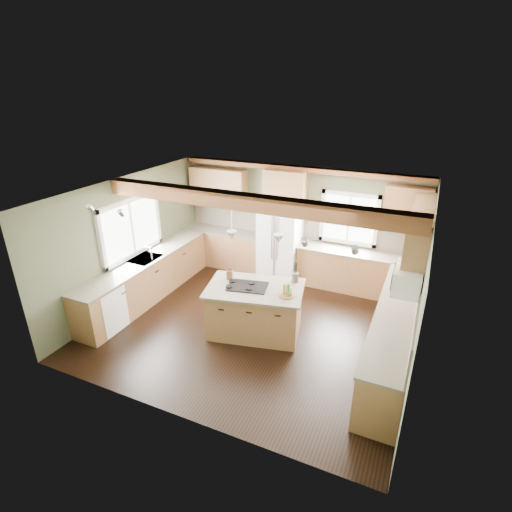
% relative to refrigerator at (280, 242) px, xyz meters
% --- Properties ---
extents(floor, '(5.60, 5.60, 0.00)m').
position_rel_refrigerator_xyz_m(floor, '(0.30, -2.12, -0.90)').
color(floor, black).
rests_on(floor, ground).
extents(ceiling, '(5.60, 5.60, 0.00)m').
position_rel_refrigerator_xyz_m(ceiling, '(0.30, -2.12, 1.70)').
color(ceiling, silver).
rests_on(ceiling, wall_back).
extents(wall_back, '(5.60, 0.00, 5.60)m').
position_rel_refrigerator_xyz_m(wall_back, '(0.30, 0.38, 0.40)').
color(wall_back, '#4A533A').
rests_on(wall_back, ground).
extents(wall_left, '(0.00, 5.00, 5.00)m').
position_rel_refrigerator_xyz_m(wall_left, '(-2.50, -2.12, 0.40)').
color(wall_left, '#4A533A').
rests_on(wall_left, ground).
extents(wall_right, '(0.00, 5.00, 5.00)m').
position_rel_refrigerator_xyz_m(wall_right, '(3.10, -2.12, 0.40)').
color(wall_right, '#4A533A').
rests_on(wall_right, ground).
extents(ceiling_beam, '(5.55, 0.26, 0.26)m').
position_rel_refrigerator_xyz_m(ceiling_beam, '(0.30, -2.30, 1.57)').
color(ceiling_beam, brown).
rests_on(ceiling_beam, ceiling).
extents(soffit_trim, '(5.55, 0.20, 0.10)m').
position_rel_refrigerator_xyz_m(soffit_trim, '(0.30, 0.28, 1.64)').
color(soffit_trim, brown).
rests_on(soffit_trim, ceiling).
extents(backsplash_back, '(5.58, 0.03, 0.58)m').
position_rel_refrigerator_xyz_m(backsplash_back, '(0.30, 0.36, 0.31)').
color(backsplash_back, brown).
rests_on(backsplash_back, wall_back).
extents(backsplash_right, '(0.03, 3.70, 0.58)m').
position_rel_refrigerator_xyz_m(backsplash_right, '(3.08, -2.07, 0.31)').
color(backsplash_right, brown).
rests_on(backsplash_right, wall_right).
extents(base_cab_back_left, '(2.02, 0.60, 0.88)m').
position_rel_refrigerator_xyz_m(base_cab_back_left, '(-1.49, 0.08, -0.46)').
color(base_cab_back_left, brown).
rests_on(base_cab_back_left, floor).
extents(counter_back_left, '(2.06, 0.64, 0.04)m').
position_rel_refrigerator_xyz_m(counter_back_left, '(-1.49, 0.08, 0.00)').
color(counter_back_left, '#433D31').
rests_on(counter_back_left, base_cab_back_left).
extents(base_cab_back_right, '(2.62, 0.60, 0.88)m').
position_rel_refrigerator_xyz_m(base_cab_back_right, '(1.79, 0.08, -0.46)').
color(base_cab_back_right, brown).
rests_on(base_cab_back_right, floor).
extents(counter_back_right, '(2.66, 0.64, 0.04)m').
position_rel_refrigerator_xyz_m(counter_back_right, '(1.79, 0.08, 0.00)').
color(counter_back_right, '#433D31').
rests_on(counter_back_right, base_cab_back_right).
extents(base_cab_left, '(0.60, 3.70, 0.88)m').
position_rel_refrigerator_xyz_m(base_cab_left, '(-2.20, -2.07, -0.46)').
color(base_cab_left, brown).
rests_on(base_cab_left, floor).
extents(counter_left, '(0.64, 3.74, 0.04)m').
position_rel_refrigerator_xyz_m(counter_left, '(-2.20, -2.07, 0.00)').
color(counter_left, '#433D31').
rests_on(counter_left, base_cab_left).
extents(base_cab_right, '(0.60, 3.70, 0.88)m').
position_rel_refrigerator_xyz_m(base_cab_right, '(2.80, -2.07, -0.46)').
color(base_cab_right, brown).
rests_on(base_cab_right, floor).
extents(counter_right, '(0.64, 3.74, 0.04)m').
position_rel_refrigerator_xyz_m(counter_right, '(2.80, -2.07, 0.00)').
color(counter_right, '#433D31').
rests_on(counter_right, base_cab_right).
extents(upper_cab_back_left, '(1.40, 0.35, 0.90)m').
position_rel_refrigerator_xyz_m(upper_cab_back_left, '(-1.69, 0.21, 1.05)').
color(upper_cab_back_left, brown).
rests_on(upper_cab_back_left, wall_back).
extents(upper_cab_over_fridge, '(0.96, 0.35, 0.70)m').
position_rel_refrigerator_xyz_m(upper_cab_over_fridge, '(-0.00, 0.21, 1.25)').
color(upper_cab_over_fridge, brown).
rests_on(upper_cab_over_fridge, wall_back).
extents(upper_cab_right, '(0.35, 2.20, 0.90)m').
position_rel_refrigerator_xyz_m(upper_cab_right, '(2.92, -1.22, 1.05)').
color(upper_cab_right, brown).
rests_on(upper_cab_right, wall_right).
extents(upper_cab_back_corner, '(0.90, 0.35, 0.90)m').
position_rel_refrigerator_xyz_m(upper_cab_back_corner, '(2.60, 0.21, 1.05)').
color(upper_cab_back_corner, brown).
rests_on(upper_cab_back_corner, wall_back).
extents(window_left, '(0.04, 1.60, 1.05)m').
position_rel_refrigerator_xyz_m(window_left, '(-2.48, -2.07, 0.65)').
color(window_left, white).
rests_on(window_left, wall_left).
extents(window_back, '(1.10, 0.04, 1.00)m').
position_rel_refrigerator_xyz_m(window_back, '(1.45, 0.36, 0.65)').
color(window_back, white).
rests_on(window_back, wall_back).
extents(sink, '(0.50, 0.65, 0.03)m').
position_rel_refrigerator_xyz_m(sink, '(-2.20, -2.07, 0.01)').
color(sink, '#262628').
rests_on(sink, counter_left).
extents(faucet, '(0.02, 0.02, 0.28)m').
position_rel_refrigerator_xyz_m(faucet, '(-2.02, -2.07, 0.15)').
color(faucet, '#B2B2B7').
rests_on(faucet, sink).
extents(dishwasher, '(0.60, 0.60, 0.84)m').
position_rel_refrigerator_xyz_m(dishwasher, '(-2.19, -3.37, -0.47)').
color(dishwasher, white).
rests_on(dishwasher, floor).
extents(oven, '(0.60, 0.72, 0.84)m').
position_rel_refrigerator_xyz_m(oven, '(2.79, -3.37, -0.47)').
color(oven, white).
rests_on(oven, floor).
extents(microwave, '(0.40, 0.70, 0.38)m').
position_rel_refrigerator_xyz_m(microwave, '(2.88, -2.17, 0.65)').
color(microwave, white).
rests_on(microwave, wall_right).
extents(pendant_left, '(0.18, 0.18, 0.16)m').
position_rel_refrigerator_xyz_m(pendant_left, '(0.01, -2.39, 0.98)').
color(pendant_left, '#B2B2B7').
rests_on(pendant_left, ceiling).
extents(pendant_right, '(0.18, 0.18, 0.16)m').
position_rel_refrigerator_xyz_m(pendant_right, '(0.80, -2.21, 0.98)').
color(pendant_right, '#B2B2B7').
rests_on(pendant_right, ceiling).
extents(refrigerator, '(0.90, 0.74, 1.80)m').
position_rel_refrigerator_xyz_m(refrigerator, '(0.00, 0.00, 0.00)').
color(refrigerator, white).
rests_on(refrigerator, floor).
extents(island, '(1.78, 1.30, 0.88)m').
position_rel_refrigerator_xyz_m(island, '(0.40, -2.30, -0.46)').
color(island, brown).
rests_on(island, floor).
extents(island_top, '(1.90, 1.43, 0.04)m').
position_rel_refrigerator_xyz_m(island_top, '(0.40, -2.30, 0.00)').
color(island_top, '#433D31').
rests_on(island_top, island).
extents(cooktop, '(0.78, 0.60, 0.02)m').
position_rel_refrigerator_xyz_m(cooktop, '(0.27, -2.33, 0.03)').
color(cooktop, black).
rests_on(cooktop, island_top).
extents(knife_block, '(0.12, 0.10, 0.18)m').
position_rel_refrigerator_xyz_m(knife_block, '(-0.15, -2.20, 0.11)').
color(knife_block, brown).
rests_on(knife_block, island_top).
extents(utensil_crock, '(0.18, 0.18, 0.17)m').
position_rel_refrigerator_xyz_m(utensil_crock, '(0.97, -1.80, 0.11)').
color(utensil_crock, '#372F2C').
rests_on(utensil_crock, island_top).
extents(bottle_tray, '(0.35, 0.35, 0.24)m').
position_rel_refrigerator_xyz_m(bottle_tray, '(1.02, -2.36, 0.14)').
color(bottle_tray, brown).
rests_on(bottle_tray, island_top).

